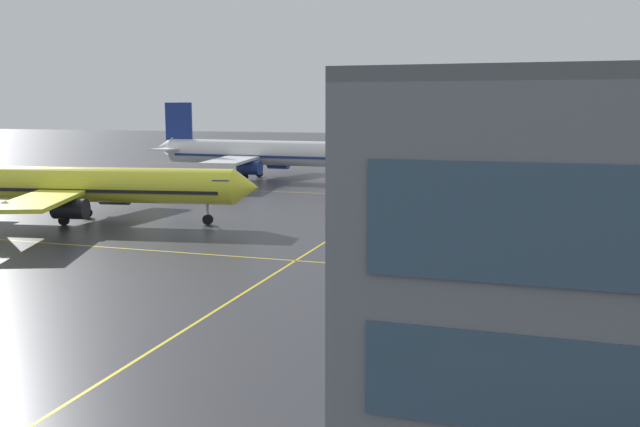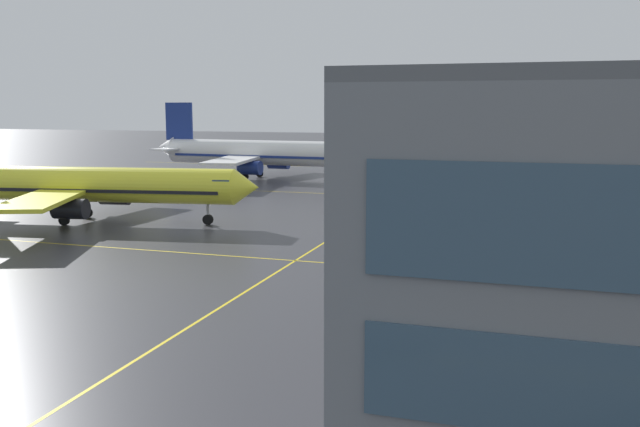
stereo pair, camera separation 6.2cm
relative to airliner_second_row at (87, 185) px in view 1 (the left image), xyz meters
The scene contains 6 objects.
airliner_second_row is the anchor object (origin of this frame).
airliner_third_row 46.40m from the airliner_second_row, 89.28° to the left, with size 41.37×35.67×12.87m.
airliner_far_left_stand 101.28m from the airliner_second_row, 56.44° to the left, with size 32.70×27.97×10.43m.
airliner_far_right_stand 125.36m from the airliner_second_row, 81.10° to the left, with size 41.29×35.54×12.83m.
airliner_distant_taxiway 170.86m from the airliner_second_row, 87.37° to the left, with size 33.13×28.37×10.30m.
taxiway_markings 29.39m from the airliner_second_row, 19.65° to the left, with size 130.72×183.81×0.01m.
Camera 1 is at (18.17, -10.83, 12.16)m, focal length 38.72 mm.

